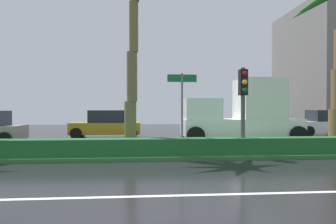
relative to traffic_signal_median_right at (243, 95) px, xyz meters
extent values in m
cube|color=black|center=(-3.70, 2.42, -2.41)|extent=(90.00, 42.00, 0.10)
cube|color=white|center=(-3.70, -4.58, -2.36)|extent=(81.00, 0.14, 0.01)
cube|color=#2D6B33|center=(-3.70, 1.42, -2.29)|extent=(85.50, 4.00, 0.15)
cube|color=#1E6028|center=(-3.70, 0.02, -1.91)|extent=(76.50, 0.70, 0.60)
cylinder|color=brown|center=(-4.22, 1.07, -1.23)|extent=(0.47, 0.47, 1.96)
cylinder|color=brown|center=(-4.15, 1.03, 0.73)|extent=(0.41, 0.41, 1.96)
cylinder|color=brown|center=(-4.08, 0.98, 2.70)|extent=(0.36, 0.36, 1.96)
cylinder|color=brown|center=(4.26, 0.91, -1.38)|extent=(0.59, 0.59, 1.65)
cone|color=#256B21|center=(3.77, 1.63, 4.06)|extent=(1.87, 2.16, 1.41)
cylinder|color=#4C4C47|center=(0.00, 0.02, -0.60)|extent=(0.16, 0.16, 3.21)
cube|color=black|center=(0.00, 0.02, 0.45)|extent=(0.28, 0.32, 0.96)
sphere|color=maroon|center=(0.00, -0.15, 0.75)|extent=(0.20, 0.20, 0.20)
sphere|color=yellow|center=(0.00, -0.15, 0.45)|extent=(0.20, 0.20, 0.20)
sphere|color=#0F591E|center=(0.00, -0.15, 0.15)|extent=(0.20, 0.20, 0.20)
cylinder|color=slate|center=(-2.27, 0.22, -0.71)|extent=(0.08, 0.08, 3.00)
cube|color=#146B2D|center=(-2.27, 0.22, 0.61)|extent=(1.10, 0.03, 0.28)
cylinder|color=black|center=(-10.49, 4.34, -2.02)|extent=(0.68, 0.22, 0.68)
cylinder|color=black|center=(-10.49, 6.14, -2.02)|extent=(0.68, 0.22, 0.68)
cube|color=#B28C1E|center=(-6.06, 8.14, -1.76)|extent=(4.30, 1.76, 0.72)
cube|color=#1E2328|center=(-5.91, 8.14, -1.02)|extent=(2.30, 1.58, 0.76)
cylinder|color=black|center=(-7.71, 7.24, -2.02)|extent=(0.68, 0.22, 0.68)
cylinder|color=black|center=(-7.71, 9.04, -2.02)|extent=(0.68, 0.22, 0.68)
cylinder|color=black|center=(-4.41, 7.24, -2.02)|extent=(0.68, 0.22, 0.68)
cylinder|color=black|center=(-4.41, 9.04, -2.02)|extent=(0.68, 0.22, 0.68)
cube|color=white|center=(1.63, 5.22, -1.55)|extent=(6.40, 2.30, 0.90)
cube|color=white|center=(-0.57, 5.22, -0.55)|extent=(1.90, 2.21, 1.10)
cube|color=silver|center=(2.68, 5.22, 0.00)|extent=(2.30, 2.35, 2.20)
cylinder|color=black|center=(-1.07, 4.05, -1.90)|extent=(0.92, 0.30, 0.92)
cylinder|color=black|center=(-1.07, 6.39, -1.90)|extent=(0.92, 0.30, 0.92)
cylinder|color=black|center=(4.33, 4.05, -1.90)|extent=(0.92, 0.30, 0.92)
cylinder|color=black|center=(4.33, 6.39, -1.90)|extent=(0.92, 0.30, 0.92)
cube|color=white|center=(8.71, 8.66, -1.76)|extent=(4.30, 1.76, 0.72)
cube|color=#1E2328|center=(8.86, 8.66, -1.02)|extent=(2.30, 1.58, 0.76)
cylinder|color=black|center=(7.06, 7.76, -2.02)|extent=(0.68, 0.22, 0.68)
cylinder|color=black|center=(7.06, 9.56, -2.02)|extent=(0.68, 0.22, 0.68)
camera|label=1|loc=(-3.70, -10.85, -0.50)|focal=31.94mm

